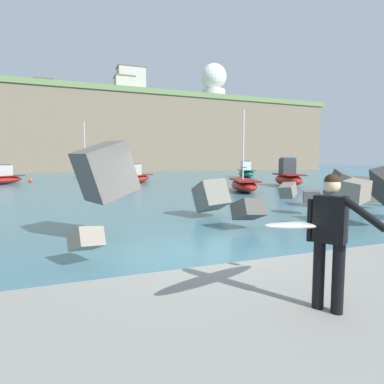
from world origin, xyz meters
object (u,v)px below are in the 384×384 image
Objects in this scene: boat_near_centre at (86,174)px; mooring_buoy_inner at (31,180)px; boat_far_left at (288,177)px; station_building_central at (124,85)px; surfer_with_board at (321,231)px; boat_near_left at (244,185)px; station_building_east at (131,81)px; station_building_annex at (117,95)px; station_building_west at (45,89)px; boat_mid_left at (134,177)px; radar_dome at (214,81)px; boat_mid_centre at (246,172)px.

boat_near_centre is 10.31m from mooring_buoy_inner.
boat_far_left is 61.31m from station_building_central.
surfer_with_board is at bearing -79.50° from mooring_buoy_inner.
boat_near_left is at bearing 62.52° from surfer_with_board.
station_building_east is 1.33× the size of station_building_annex.
boat_near_centre is at bearing 110.01° from boat_near_left.
station_building_central is (18.59, -12.93, -0.25)m from station_building_west.
surfer_with_board is 0.29× the size of station_building_east.
station_building_west is at bearing 100.17° from boat_mid_left.
mooring_buoy_inner is 0.07× the size of station_building_west.
station_building_east reaches higher than mooring_buoy_inner.
station_building_east reaches higher than station_building_west.
station_building_central is at bearing 81.14° from boat_mid_left.
boat_mid_left is 54.45m from station_building_east.
boat_near_centre is at bearing 105.96° from boat_mid_left.
mooring_buoy_inner is (-6.64, 35.84, -1.06)m from surfer_with_board.
station_building_annex is (7.70, 61.88, 20.50)m from boat_mid_left.
boat_mid_left is at bearing -100.76° from station_building_east.
boat_mid_left is 62.89m from radar_dome.
boat_near_left is at bearing -91.77° from station_building_central.
radar_dome is 44.75m from station_building_west.
boat_near_centre is 55.35m from radar_dome.
station_building_west reaches higher than boat_near_left.
boat_far_left is 1.12× the size of station_building_central.
boat_near_left is at bearing -121.17° from boat_mid_centre.
boat_mid_left is 0.93× the size of station_building_west.
boat_mid_left is at bearing -97.09° from station_building_annex.
station_building_west is at bearing 117.49° from boat_mid_centre.
boat_mid_left is (3.48, 30.22, -0.64)m from surfer_with_board.
surfer_with_board is at bearing -85.30° from station_building_west.
boat_mid_left is 11.59m from mooring_buoy_inner.
mooring_buoy_inner is at bearing -177.52° from boat_mid_centre.
boat_far_left is at bearing -54.73° from boat_near_centre.
station_building_central reaches higher than boat_near_left.
boat_near_left is 7.49m from boat_far_left.
surfer_with_board is 0.37× the size of boat_far_left.
radar_dome is 2.07× the size of station_building_central.
boat_near_centre is 41.88m from station_building_central.
boat_near_left is 13.61× the size of mooring_buoy_inner.
boat_far_left is (-5.11, -15.96, 0.05)m from boat_mid_centre.
boat_far_left is at bearing -85.29° from station_building_central.
station_building_east is at bearing 86.61° from boat_near_left.
boat_mid_left is at bearing 83.43° from surfer_with_board.
boat_mid_centre is 47.42m from station_building_central.
station_building_central reaches higher than boat_mid_centre.
boat_mid_left is 1.30× the size of station_building_central.
radar_dome reaches higher than station_building_west.
surfer_with_board is 26.34m from boat_far_left.
boat_mid_left is at bearing -98.86° from station_building_central.
station_building_central reaches higher than boat_far_left.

